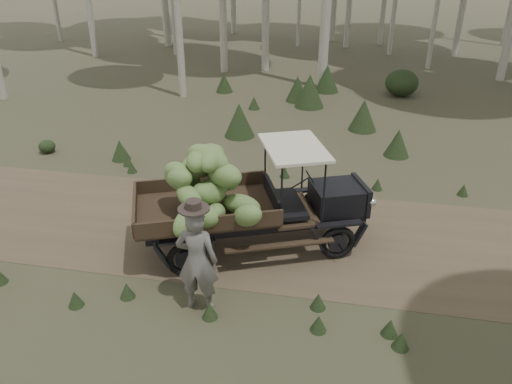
% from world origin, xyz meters
% --- Properties ---
extents(ground, '(120.00, 120.00, 0.00)m').
position_xyz_m(ground, '(0.00, 0.00, 0.00)').
color(ground, '#473D2B').
rests_on(ground, ground).
extents(dirt_track, '(70.00, 4.00, 0.01)m').
position_xyz_m(dirt_track, '(0.00, 0.00, 0.00)').
color(dirt_track, brown).
rests_on(dirt_track, ground).
extents(banana_truck, '(4.78, 3.22, 2.34)m').
position_xyz_m(banana_truck, '(-1.63, -0.81, 1.34)').
color(banana_truck, black).
rests_on(banana_truck, ground).
extents(farmer, '(0.69, 0.51, 2.03)m').
position_xyz_m(farmer, '(-1.79, -2.54, 0.96)').
color(farmer, '#5C5B54').
rests_on(farmer, ground).
extents(undergrowth, '(19.47, 20.51, 1.24)m').
position_xyz_m(undergrowth, '(3.30, 0.33, 0.49)').
color(undergrowth, '#233319').
rests_on(undergrowth, ground).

